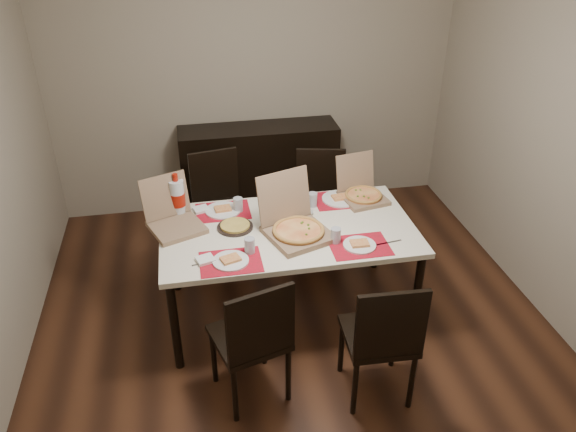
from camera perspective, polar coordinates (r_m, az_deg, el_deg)
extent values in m
cube|color=#422314|center=(4.29, 0.71, -11.28)|extent=(3.80, 4.00, 0.02)
cube|color=gray|center=(5.41, -3.52, 13.79)|extent=(3.80, 0.02, 2.60)
cube|color=gray|center=(4.33, 26.60, 6.24)|extent=(0.02, 4.00, 2.60)
cube|color=black|center=(5.51, -2.92, 4.61)|extent=(1.50, 0.40, 0.90)
cube|color=#F0E5C9|center=(4.00, 0.00, -1.48)|extent=(1.80, 1.00, 0.04)
cylinder|color=black|center=(3.82, -11.42, -10.93)|extent=(0.06, 0.06, 0.71)
cylinder|color=black|center=(4.09, 12.94, -7.96)|extent=(0.06, 0.06, 0.71)
cylinder|color=black|center=(4.53, -11.59, -3.64)|extent=(0.06, 0.06, 0.71)
cylinder|color=black|center=(4.76, 9.00, -1.55)|extent=(0.06, 0.06, 0.71)
cube|color=black|center=(3.54, -3.98, -12.21)|extent=(0.52, 0.52, 0.04)
cube|color=black|center=(3.24, -2.77, -11.00)|extent=(0.41, 0.15, 0.46)
cylinder|color=black|center=(3.54, -5.41, -17.65)|extent=(0.04, 0.04, 0.43)
cylinder|color=black|center=(3.64, 0.03, -15.80)|extent=(0.04, 0.04, 0.43)
cylinder|color=black|center=(3.78, -7.56, -13.96)|extent=(0.04, 0.04, 0.43)
cylinder|color=black|center=(3.87, -2.46, -12.36)|extent=(0.04, 0.04, 0.43)
cube|color=black|center=(3.59, 9.16, -11.92)|extent=(0.44, 0.44, 0.04)
cube|color=black|center=(3.29, 10.45, -10.87)|extent=(0.42, 0.05, 0.46)
cylinder|color=black|center=(3.59, 6.80, -16.96)|extent=(0.04, 0.04, 0.43)
cylinder|color=black|center=(3.68, 12.45, -16.10)|extent=(0.04, 0.04, 0.43)
cylinder|color=black|center=(3.83, 5.45, -13.07)|extent=(0.04, 0.04, 0.43)
cylinder|color=black|center=(3.92, 10.70, -12.38)|extent=(0.04, 0.04, 0.43)
cube|color=black|center=(4.84, -6.79, 0.53)|extent=(0.49, 0.49, 0.04)
cube|color=black|center=(4.89, -7.54, 4.11)|extent=(0.42, 0.10, 0.46)
cylinder|color=black|center=(5.14, -5.22, -0.45)|extent=(0.04, 0.04, 0.43)
cylinder|color=black|center=(5.08, -9.12, -1.18)|extent=(0.04, 0.04, 0.43)
cylinder|color=black|center=(4.85, -4.03, -2.49)|extent=(0.04, 0.04, 0.43)
cylinder|color=black|center=(4.78, -8.16, -3.30)|extent=(0.04, 0.04, 0.43)
cube|color=black|center=(4.83, 3.27, 0.66)|extent=(0.50, 0.50, 0.04)
cube|color=black|center=(4.88, 3.31, 4.32)|extent=(0.42, 0.12, 0.46)
cylinder|color=black|center=(5.11, 5.17, -0.66)|extent=(0.04, 0.04, 0.43)
cylinder|color=black|center=(5.10, 1.13, -0.60)|extent=(0.04, 0.04, 0.43)
cylinder|color=black|center=(4.81, 5.38, -2.87)|extent=(0.04, 0.04, 0.43)
cylinder|color=black|center=(4.80, 1.08, -2.81)|extent=(0.04, 0.04, 0.43)
cube|color=red|center=(3.66, -5.84, -4.65)|extent=(0.40, 0.30, 0.00)
cylinder|color=white|center=(3.65, -5.85, -4.55)|extent=(0.24, 0.24, 0.01)
cube|color=#FFE37F|center=(3.64, -5.86, -4.36)|extent=(0.14, 0.12, 0.02)
cylinder|color=#A7AAB2|center=(3.71, -3.92, -3.03)|extent=(0.07, 0.07, 0.11)
cube|color=#B2B2B7|center=(3.67, -8.21, -4.72)|extent=(0.20, 0.04, 0.00)
cube|color=white|center=(3.68, -8.40, -4.39)|extent=(0.13, 0.13, 0.02)
cube|color=red|center=(3.82, 7.27, -3.05)|extent=(0.40, 0.30, 0.00)
cylinder|color=white|center=(3.82, 7.28, -2.95)|extent=(0.22, 0.22, 0.01)
cube|color=#FFE37F|center=(3.81, 7.29, -2.76)|extent=(0.12, 0.09, 0.02)
cylinder|color=#A7AAB2|center=(3.82, 4.86, -2.00)|extent=(0.07, 0.07, 0.11)
cube|color=#B2B2B7|center=(3.88, 10.15, -2.69)|extent=(0.20, 0.04, 0.00)
cube|color=red|center=(4.22, -6.62, 0.49)|extent=(0.40, 0.30, 0.00)
cylinder|color=white|center=(4.22, -6.63, 0.58)|extent=(0.27, 0.27, 0.01)
cube|color=#FFE37F|center=(4.21, -6.64, 0.76)|extent=(0.13, 0.10, 0.02)
cylinder|color=#A7AAB2|center=(4.19, -5.09, 1.14)|extent=(0.07, 0.07, 0.11)
cube|color=#B2B2B7|center=(4.22, -9.00, 0.29)|extent=(0.20, 0.04, 0.00)
cube|color=white|center=(4.24, -8.82, 0.69)|extent=(0.13, 0.13, 0.02)
cube|color=red|center=(4.37, 5.30, 1.66)|extent=(0.40, 0.30, 0.00)
cylinder|color=white|center=(4.36, 5.31, 1.75)|extent=(0.28, 0.28, 0.01)
cube|color=#FFE37F|center=(4.36, 5.32, 1.92)|extent=(0.13, 0.10, 0.02)
cylinder|color=#A7AAB2|center=(4.24, 2.51, 1.66)|extent=(0.07, 0.07, 0.11)
cube|color=#B2B2B7|center=(4.39, 7.20, 1.74)|extent=(0.20, 0.04, 0.00)
cube|color=white|center=(4.00, 0.02, -1.02)|extent=(0.16, 0.15, 0.02)
cube|color=#82644B|center=(3.88, 1.07, -1.88)|extent=(0.51, 0.51, 0.04)
cube|color=#82644B|center=(3.93, -0.41, 2.00)|extent=(0.41, 0.22, 0.36)
cylinder|color=#FFE37F|center=(3.87, 1.07, -1.51)|extent=(0.44, 0.44, 0.02)
cube|color=#82644B|center=(4.38, 7.65, 1.80)|extent=(0.37, 0.37, 0.03)
cube|color=#82644B|center=(4.43, 6.83, 4.55)|extent=(0.32, 0.13, 0.29)
cylinder|color=#FFE37F|center=(4.37, 7.67, 2.09)|extent=(0.32, 0.32, 0.02)
cube|color=#82644B|center=(4.04, -11.23, -1.14)|extent=(0.45, 0.45, 0.03)
cube|color=#82644B|center=(4.10, -12.39, 1.99)|extent=(0.35, 0.20, 0.31)
cylinder|color=black|center=(4.00, -5.39, -1.13)|extent=(0.26, 0.26, 0.01)
cylinder|color=#DDBE55|center=(4.00, -5.40, -0.94)|extent=(0.21, 0.21, 0.02)
imported|color=white|center=(4.16, 1.86, 0.38)|extent=(0.11, 0.11, 0.03)
cylinder|color=silver|center=(4.15, -11.16, 1.78)|extent=(0.11, 0.11, 0.28)
cylinder|color=#9E1507|center=(4.16, -11.16, 1.71)|extent=(0.11, 0.11, 0.10)
cylinder|color=#9E1507|center=(4.08, -11.40, 3.86)|extent=(0.04, 0.04, 0.05)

